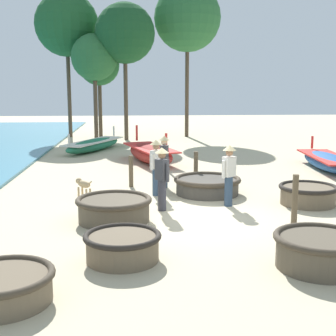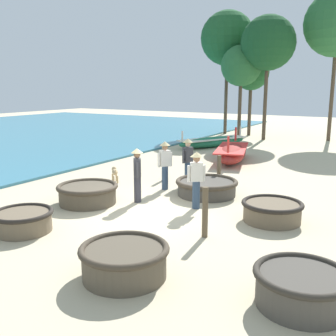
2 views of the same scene
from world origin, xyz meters
name	(u,v)px [view 1 (image 1 of 2)]	position (x,y,z in m)	size (l,w,h in m)	color
ground_plane	(190,216)	(0.00, 0.00, 0.00)	(80.00, 80.00, 0.00)	#C6B793
coracle_far_right	(308,194)	(3.37, 0.98, 0.30)	(1.60, 1.60, 0.54)	brown
coracle_front_left	(320,250)	(1.92, -3.48, 0.33)	(1.68, 1.68, 0.61)	brown
coracle_far_left	(2,286)	(-3.39, -4.48, 0.26)	(1.58, 1.58, 0.48)	brown
coracle_tilted	(207,185)	(0.80, 2.42, 0.28)	(2.03, 2.03, 0.52)	#4C473F
coracle_upturned	(122,246)	(-1.63, -2.87, 0.29)	(1.47, 1.47, 0.53)	brown
coracle_weathered	(114,208)	(-1.89, -0.28, 0.32)	(1.84, 1.84, 0.59)	brown
long_boat_blue_hull	(328,161)	(6.15, 6.30, 0.32)	(1.58, 4.50, 1.08)	#285693
long_boat_white_hull	(150,153)	(-0.73, 8.38, 0.41)	(2.41, 4.38, 1.44)	maroon
long_boat_green_hull	(94,145)	(-3.43, 12.16, 0.31)	(2.98, 4.89, 1.07)	#237551
fisherman_hauling	(229,171)	(1.15, 0.96, 0.96)	(0.44, 0.38, 1.67)	#2D425B
fisherman_standing_left	(164,158)	(-0.44, 3.42, 0.96)	(0.36, 0.51, 1.67)	#2D425B
fisherman_with_hat	(156,164)	(-0.75, 2.35, 0.96)	(0.38, 0.45, 1.67)	#2D425B
fisherman_crouching	(162,175)	(-0.68, 0.62, 0.96)	(0.38, 0.44, 1.67)	#383842
dog	(83,185)	(-2.90, 2.30, 0.37)	(0.52, 0.53, 0.55)	tan
mooring_post_inland	(295,200)	(2.33, -0.92, 0.61)	(0.14, 0.14, 1.21)	brown
mooring_post_mid_beach	(131,171)	(-1.51, 3.60, 0.51)	(0.14, 0.14, 1.02)	brown
mooring_post_shoreline	(196,168)	(0.62, 3.78, 0.55)	(0.14, 0.14, 1.10)	brown
tree_left_mid	(99,66)	(-3.53, 18.66, 4.45)	(2.52, 2.52, 5.74)	#4C3D2D
tree_right_mid	(187,18)	(1.95, 18.53, 7.32)	(4.13, 4.13, 9.40)	#4C3D2D
tree_tall_back	(125,34)	(-1.87, 16.88, 6.20)	(3.50, 3.50, 7.98)	#4C3D2D
tree_leftmost	(94,58)	(-3.68, 17.02, 4.84)	(2.74, 2.74, 6.24)	#4C3D2D
tree_rightmost	(67,25)	(-5.45, 18.79, 6.90)	(3.89, 3.89, 8.87)	#4C3D2D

